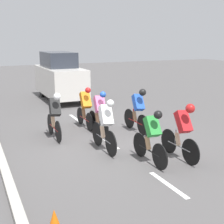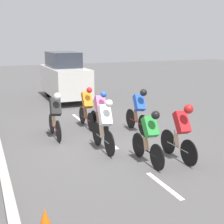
% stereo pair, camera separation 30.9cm
% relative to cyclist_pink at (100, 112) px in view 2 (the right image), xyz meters
% --- Properties ---
extents(ground_plane, '(60.00, 60.00, 0.00)m').
position_rel_cyclist_pink_xyz_m(ground_plane, '(0.07, 1.06, -0.77)').
color(ground_plane, '#565454').
extents(lane_stripe_near, '(0.12, 1.40, 0.01)m').
position_rel_cyclist_pink_xyz_m(lane_stripe_near, '(0.07, 4.09, -0.76)').
color(lane_stripe_near, white).
rests_on(lane_stripe_near, ground).
extents(lane_stripe_mid, '(0.12, 1.40, 0.01)m').
position_rel_cyclist_pink_xyz_m(lane_stripe_mid, '(0.07, 0.89, -0.76)').
color(lane_stripe_mid, white).
rests_on(lane_stripe_mid, ground).
extents(lane_stripe_far, '(0.12, 1.40, 0.01)m').
position_rel_cyclist_pink_xyz_m(lane_stripe_far, '(0.07, -2.31, -0.76)').
color(lane_stripe_far, white).
rests_on(lane_stripe_far, ground).
extents(curb, '(0.20, 26.44, 0.14)m').
position_rel_cyclist_pink_xyz_m(curb, '(3.27, 0.89, -0.70)').
color(curb, '#B7B2A8').
rests_on(curb, ground).
extents(cyclist_pink, '(0.37, 1.67, 1.49)m').
position_rel_cyclist_pink_xyz_m(cyclist_pink, '(0.00, 0.00, 0.00)').
color(cyclist_pink, black).
rests_on(cyclist_pink, ground).
extents(cyclist_blue, '(0.38, 1.65, 1.53)m').
position_rel_cyclist_pink_xyz_m(cyclist_blue, '(-1.28, 0.32, 0.04)').
color(cyclist_blue, black).
rests_on(cyclist_blue, ground).
extents(cyclist_black, '(0.37, 1.67, 1.52)m').
position_rel_cyclist_pink_xyz_m(cyclist_black, '(1.47, -0.14, 0.03)').
color(cyclist_black, black).
rests_on(cyclist_black, ground).
extents(cyclist_green, '(0.34, 1.64, 1.46)m').
position_rel_cyclist_pink_xyz_m(cyclist_green, '(-0.22, 2.90, -0.01)').
color(cyclist_green, black).
rests_on(cyclist_green, ground).
extents(cyclist_white, '(0.38, 1.70, 1.54)m').
position_rel_cyclist_pink_xyz_m(cyclist_white, '(0.48, 1.59, 0.03)').
color(cyclist_white, black).
rests_on(cyclist_white, ground).
extents(cyclist_orange, '(0.35, 1.61, 1.51)m').
position_rel_cyclist_pink_xyz_m(cyclist_orange, '(0.16, -0.90, 0.02)').
color(cyclist_orange, black).
rests_on(cyclist_orange, ground).
extents(cyclist_red, '(0.36, 1.64, 1.56)m').
position_rel_cyclist_pink_xyz_m(cyclist_red, '(-1.10, 3.01, 0.06)').
color(cyclist_red, black).
rests_on(cyclist_red, ground).
extents(support_car, '(1.70, 4.31, 2.46)m').
position_rel_cyclist_pink_xyz_m(support_car, '(-0.47, -6.37, 0.44)').
color(support_car, black).
rests_on(support_car, ground).
extents(traffic_cone, '(0.36, 0.36, 0.49)m').
position_rel_cyclist_pink_xyz_m(traffic_cone, '(2.82, 4.86, -0.53)').
color(traffic_cone, black).
rests_on(traffic_cone, ground).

